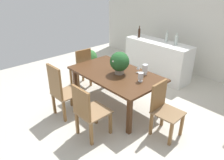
# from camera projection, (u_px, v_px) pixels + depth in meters

# --- Properties ---
(ground_plane) EXTENTS (7.04, 7.04, 0.00)m
(ground_plane) POSITION_uv_depth(u_px,v_px,m) (119.00, 103.00, 4.52)
(ground_plane) COLOR beige
(back_wall) EXTENTS (6.40, 0.10, 2.60)m
(back_wall) POSITION_uv_depth(u_px,v_px,m) (192.00, 24.00, 5.52)
(back_wall) COLOR silver
(back_wall) RESTS_ON ground
(dining_table) EXTENTS (1.80, 1.06, 0.73)m
(dining_table) POSITION_uv_depth(u_px,v_px,m) (116.00, 76.00, 4.17)
(dining_table) COLOR #4C2D19
(dining_table) RESTS_ON ground
(chair_head_end) EXTENTS (0.46, 0.44, 0.95)m
(chair_head_end) POSITION_uv_depth(u_px,v_px,m) (82.00, 66.00, 4.98)
(chair_head_end) COLOR brown
(chair_head_end) RESTS_ON ground
(chair_foot_end) EXTENTS (0.46, 0.43, 0.91)m
(chair_foot_end) POSITION_uv_depth(u_px,v_px,m) (163.00, 107.00, 3.47)
(chair_foot_end) COLOR brown
(chair_foot_end) RESTS_ON ground
(chair_near_right) EXTENTS (0.46, 0.49, 0.94)m
(chair_near_right) POSITION_uv_depth(u_px,v_px,m) (88.00, 110.00, 3.37)
(chair_near_right) COLOR brown
(chair_near_right) RESTS_ON ground
(chair_near_left) EXTENTS (0.45, 0.47, 1.04)m
(chair_near_left) POSITION_uv_depth(u_px,v_px,m) (61.00, 90.00, 3.88)
(chair_near_left) COLOR brown
(chair_near_left) RESTS_ON ground
(flower_centerpiece) EXTENTS (0.37, 0.37, 0.43)m
(flower_centerpiece) POSITION_uv_depth(u_px,v_px,m) (120.00, 62.00, 4.00)
(flower_centerpiece) COLOR gray
(flower_centerpiece) RESTS_ON dining_table
(crystal_vase_left) EXTENTS (0.10, 0.10, 0.20)m
(crystal_vase_left) POSITION_uv_depth(u_px,v_px,m) (145.00, 69.00, 4.01)
(crystal_vase_left) COLOR silver
(crystal_vase_left) RESTS_ON dining_table
(crystal_vase_center_near) EXTENTS (0.10, 0.10, 0.17)m
(crystal_vase_center_near) POSITION_uv_depth(u_px,v_px,m) (141.00, 76.00, 3.75)
(crystal_vase_center_near) COLOR silver
(crystal_vase_center_near) RESTS_ON dining_table
(wine_glass) EXTENTS (0.07, 0.07, 0.15)m
(wine_glass) POSITION_uv_depth(u_px,v_px,m) (138.00, 67.00, 4.10)
(wine_glass) COLOR silver
(wine_glass) RESTS_ON dining_table
(kitchen_counter) EXTENTS (1.75, 0.56, 0.94)m
(kitchen_counter) POSITION_uv_depth(u_px,v_px,m) (157.00, 59.00, 5.56)
(kitchen_counter) COLOR white
(kitchen_counter) RESTS_ON ground
(wine_bottle_amber) EXTENTS (0.06, 0.06, 0.31)m
(wine_bottle_amber) POSITION_uv_depth(u_px,v_px,m) (139.00, 33.00, 5.67)
(wine_bottle_amber) COLOR black
(wine_bottle_amber) RESTS_ON kitchen_counter
(wine_bottle_clear) EXTENTS (0.08, 0.08, 0.27)m
(wine_bottle_clear) POSITION_uv_depth(u_px,v_px,m) (176.00, 40.00, 5.06)
(wine_bottle_clear) COLOR #B2BFB7
(wine_bottle_clear) RESTS_ON kitchen_counter
(wine_bottle_dark) EXTENTS (0.06, 0.06, 0.29)m
(wine_bottle_dark) POSITION_uv_depth(u_px,v_px,m) (167.00, 37.00, 5.28)
(wine_bottle_dark) COLOR #B2BFB7
(wine_bottle_dark) RESTS_ON kitchen_counter
(potted_plant_floor) EXTENTS (0.40, 0.40, 0.58)m
(potted_plant_floor) POSITION_uv_depth(u_px,v_px,m) (90.00, 59.00, 6.02)
(potted_plant_floor) COLOR #423D38
(potted_plant_floor) RESTS_ON ground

